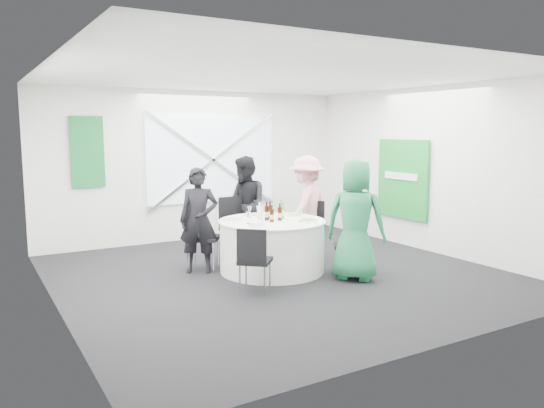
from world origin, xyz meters
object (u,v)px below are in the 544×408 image
person_man_back_left (199,220)px  green_water_bottle (282,211)px  chair_back_right (310,224)px  person_man_back (245,206)px  chair_back_left (197,231)px  banquet_table (272,246)px  person_woman_pink (307,206)px  person_woman_green (356,220)px  clear_water_bottle (260,214)px  chair_front_right (353,240)px  chair_back (235,222)px  chair_front_left (254,256)px

person_man_back_left → green_water_bottle: (1.13, -0.45, 0.11)m
chair_back_right → person_man_back: bearing=-148.5°
chair_back_right → chair_back_left: bearing=-120.9°
banquet_table → chair_back_left: (-0.90, 0.66, 0.19)m
banquet_table → person_woman_pink: size_ratio=0.95×
person_woman_green → clear_water_bottle: person_woman_green is taller
chair_back_left → clear_water_bottle: clear_water_bottle is taller
banquet_table → person_man_back_left: 1.13m
green_water_bottle → chair_front_right: bearing=-43.8°
chair_back → person_woman_green: person_woman_green is taller
green_water_bottle → clear_water_bottle: size_ratio=1.02×
person_man_back → chair_front_left: bearing=-18.1°
chair_back → green_water_bottle: 1.06m
chair_front_right → green_water_bottle: size_ratio=2.86×
chair_back_left → person_woman_green: person_woman_green is taller
person_man_back_left → person_woman_green: 2.24m
person_man_back → green_water_bottle: size_ratio=5.66×
chair_back_left → person_man_back: bearing=-30.9°
chair_back → chair_back_left: chair_back is taller
person_man_back_left → chair_back_left: bearing=105.1°
clear_water_bottle → person_woman_pink: bearing=28.5°
chair_back → banquet_table: bearing=-90.0°
chair_front_left → person_man_back: person_man_back is taller
chair_front_left → person_woman_green: bearing=-141.2°
chair_back_left → chair_front_left: (0.12, -1.53, -0.07)m
banquet_table → person_man_back_left: bearing=152.0°
person_woman_green → banquet_table: bearing=-0.0°
person_woman_pink → chair_front_left: bearing=7.9°
chair_back → person_man_back_left: (-0.83, -0.52, 0.18)m
chair_back → chair_back_left: 0.87m
person_woman_pink → banquet_table: bearing=0.0°
chair_back_left → green_water_bottle: size_ratio=3.35×
person_man_back → person_woman_pink: (0.92, -0.44, -0.00)m
chair_back_left → green_water_bottle: bearing=-83.2°
banquet_table → chair_back_right: (1.04, 0.54, 0.15)m
chair_back_left → chair_front_left: size_ratio=1.13×
clear_water_bottle → chair_back_left: bearing=133.9°
banquet_table → chair_front_right: 1.18m
person_woman_green → clear_water_bottle: 1.35m
chair_back_right → chair_front_left: 2.29m
chair_back_right → chair_front_right: size_ratio=1.09×
chair_front_left → chair_back_left: bearing=-43.5°
chair_front_left → person_woman_pink: 2.39m
person_man_back_left → person_woman_pink: (1.98, 0.15, 0.06)m
chair_back → person_woman_pink: person_woman_pink is taller
banquet_table → chair_back: (-0.10, 1.02, 0.21)m
person_man_back → green_water_bottle: 1.05m
chair_back_left → person_woman_pink: 1.96m
chair_front_right → chair_back_left: bearing=-90.2°
chair_front_left → person_woman_green: 1.59m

